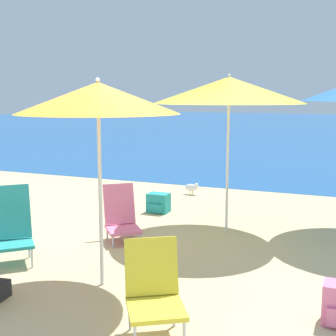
{
  "coord_description": "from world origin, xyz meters",
  "views": [
    {
      "loc": [
        2.46,
        -4.03,
        1.87
      ],
      "look_at": [
        0.32,
        1.09,
        1.0
      ],
      "focal_mm": 50.0,
      "sensor_mm": 36.0,
      "label": 1
    }
  ],
  "objects_px": {
    "backpack_teal": "(158,203)",
    "water_bottle": "(13,209)",
    "beach_umbrella_yellow": "(229,90)",
    "beach_chair_pink": "(121,216)",
    "beach_chair_yellow": "(154,288)",
    "cooler_box": "(1,221)",
    "beach_chair_teal": "(11,226)",
    "seagull": "(192,187)",
    "beach_umbrella_orange": "(98,98)"
  },
  "relations": [
    {
      "from": "backpack_teal",
      "to": "water_bottle",
      "type": "height_order",
      "value": "backpack_teal"
    },
    {
      "from": "beach_umbrella_yellow",
      "to": "beach_chair_pink",
      "type": "height_order",
      "value": "beach_umbrella_yellow"
    },
    {
      "from": "beach_chair_yellow",
      "to": "backpack_teal",
      "type": "bearing_deg",
      "value": 80.73
    },
    {
      "from": "beach_umbrella_yellow",
      "to": "water_bottle",
      "type": "height_order",
      "value": "beach_umbrella_yellow"
    },
    {
      "from": "cooler_box",
      "to": "beach_chair_yellow",
      "type": "bearing_deg",
      "value": -29.71
    },
    {
      "from": "beach_chair_teal",
      "to": "seagull",
      "type": "relative_size",
      "value": 3.17
    },
    {
      "from": "beach_umbrella_orange",
      "to": "beach_chair_teal",
      "type": "distance_m",
      "value": 1.92
    },
    {
      "from": "beach_chair_pink",
      "to": "seagull",
      "type": "distance_m",
      "value": 2.98
    },
    {
      "from": "beach_chair_teal",
      "to": "beach_chair_pink",
      "type": "height_order",
      "value": "beach_chair_teal"
    },
    {
      "from": "beach_umbrella_orange",
      "to": "beach_chair_pink",
      "type": "distance_m",
      "value": 2.13
    },
    {
      "from": "backpack_teal",
      "to": "cooler_box",
      "type": "distance_m",
      "value": 2.39
    },
    {
      "from": "beach_umbrella_yellow",
      "to": "backpack_teal",
      "type": "distance_m",
      "value": 2.27
    },
    {
      "from": "beach_umbrella_yellow",
      "to": "backpack_teal",
      "type": "bearing_deg",
      "value": 155.76
    },
    {
      "from": "beach_chair_pink",
      "to": "water_bottle",
      "type": "xyz_separation_m",
      "value": [
        -2.13,
        0.41,
        -0.2
      ]
    },
    {
      "from": "beach_umbrella_orange",
      "to": "cooler_box",
      "type": "distance_m",
      "value": 3.05
    },
    {
      "from": "beach_umbrella_yellow",
      "to": "backpack_teal",
      "type": "height_order",
      "value": "beach_umbrella_yellow"
    },
    {
      "from": "beach_umbrella_orange",
      "to": "beach_chair_pink",
      "type": "xyz_separation_m",
      "value": [
        -0.53,
        1.39,
        -1.52
      ]
    },
    {
      "from": "beach_umbrella_orange",
      "to": "water_bottle",
      "type": "bearing_deg",
      "value": 145.94
    },
    {
      "from": "beach_umbrella_yellow",
      "to": "beach_chair_teal",
      "type": "relative_size",
      "value": 2.52
    },
    {
      "from": "beach_chair_teal",
      "to": "water_bottle",
      "type": "height_order",
      "value": "beach_chair_teal"
    },
    {
      "from": "beach_umbrella_yellow",
      "to": "cooler_box",
      "type": "xyz_separation_m",
      "value": [
        -2.9,
        -1.18,
        -1.8
      ]
    },
    {
      "from": "cooler_box",
      "to": "beach_umbrella_yellow",
      "type": "bearing_deg",
      "value": 22.16
    },
    {
      "from": "beach_chair_teal",
      "to": "seagull",
      "type": "bearing_deg",
      "value": 37.02
    },
    {
      "from": "beach_umbrella_yellow",
      "to": "beach_chair_teal",
      "type": "xyz_separation_m",
      "value": [
        -1.91,
        -2.11,
        -1.51
      ]
    },
    {
      "from": "beach_chair_yellow",
      "to": "beach_chair_pink",
      "type": "xyz_separation_m",
      "value": [
        -1.41,
        2.08,
        -0.07
      ]
    },
    {
      "from": "backpack_teal",
      "to": "seagull",
      "type": "distance_m",
      "value": 1.49
    },
    {
      "from": "beach_chair_teal",
      "to": "beach_chair_yellow",
      "type": "xyz_separation_m",
      "value": [
        2.15,
        -0.86,
        -0.04
      ]
    },
    {
      "from": "beach_umbrella_orange",
      "to": "beach_chair_yellow",
      "type": "distance_m",
      "value": 1.83
    },
    {
      "from": "beach_umbrella_yellow",
      "to": "cooler_box",
      "type": "relative_size",
      "value": 5.59
    },
    {
      "from": "backpack_teal",
      "to": "water_bottle",
      "type": "distance_m",
      "value": 2.28
    },
    {
      "from": "beach_chair_teal",
      "to": "backpack_teal",
      "type": "relative_size",
      "value": 2.52
    },
    {
      "from": "beach_umbrella_orange",
      "to": "beach_chair_yellow",
      "type": "relative_size",
      "value": 2.74
    },
    {
      "from": "backpack_teal",
      "to": "cooler_box",
      "type": "relative_size",
      "value": 0.88
    },
    {
      "from": "cooler_box",
      "to": "seagull",
      "type": "height_order",
      "value": "cooler_box"
    },
    {
      "from": "beach_chair_pink",
      "to": "backpack_teal",
      "type": "bearing_deg",
      "value": 54.77
    },
    {
      "from": "beach_umbrella_orange",
      "to": "beach_chair_teal",
      "type": "height_order",
      "value": "beach_umbrella_orange"
    },
    {
      "from": "beach_chair_teal",
      "to": "cooler_box",
      "type": "bearing_deg",
      "value": 92.76
    },
    {
      "from": "beach_chair_pink",
      "to": "backpack_teal",
      "type": "height_order",
      "value": "beach_chair_pink"
    },
    {
      "from": "beach_umbrella_orange",
      "to": "beach_chair_pink",
      "type": "bearing_deg",
      "value": 110.94
    },
    {
      "from": "cooler_box",
      "to": "beach_chair_teal",
      "type": "bearing_deg",
      "value": -43.17
    },
    {
      "from": "beach_chair_pink",
      "to": "seagull",
      "type": "relative_size",
      "value": 2.64
    },
    {
      "from": "beach_chair_yellow",
      "to": "backpack_teal",
      "type": "xyz_separation_m",
      "value": [
        -1.53,
        3.56,
        -0.23
      ]
    },
    {
      "from": "water_bottle",
      "to": "cooler_box",
      "type": "bearing_deg",
      "value": -60.43
    },
    {
      "from": "beach_chair_teal",
      "to": "beach_chair_yellow",
      "type": "relative_size",
      "value": 1.15
    },
    {
      "from": "beach_chair_teal",
      "to": "backpack_teal",
      "type": "distance_m",
      "value": 2.78
    },
    {
      "from": "beach_umbrella_yellow",
      "to": "seagull",
      "type": "relative_size",
      "value": 7.98
    },
    {
      "from": "water_bottle",
      "to": "seagull",
      "type": "bearing_deg",
      "value": 51.44
    },
    {
      "from": "beach_umbrella_yellow",
      "to": "backpack_teal",
      "type": "xyz_separation_m",
      "value": [
        -1.29,
        0.58,
        -1.78
      ]
    },
    {
      "from": "beach_umbrella_orange",
      "to": "cooler_box",
      "type": "bearing_deg",
      "value": 154.01
    },
    {
      "from": "water_bottle",
      "to": "seagull",
      "type": "distance_m",
      "value": 3.28
    }
  ]
}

